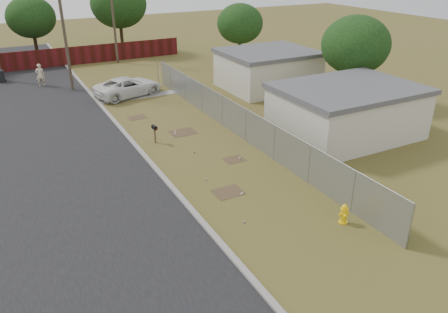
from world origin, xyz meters
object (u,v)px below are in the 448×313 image
trash_bin (0,76)px  fire_hydrant (344,214)px  pedestrian (40,75)px  pickup_truck (128,87)px  mailbox (155,129)px

trash_bin → fire_hydrant: bearing=-69.9°
fire_hydrant → pedestrian: 29.12m
pedestrian → trash_bin: (-3.00, 2.94, -0.43)m
trash_bin → pedestrian: bearing=-44.5°
pickup_truck → pedestrian: pedestrian is taller
fire_hydrant → pedestrian: size_ratio=0.48×
mailbox → pedestrian: 16.71m
pedestrian → trash_bin: size_ratio=1.86×
pedestrian → mailbox: bearing=108.5°
trash_bin → mailbox: bearing=-69.1°
pedestrian → fire_hydrant: bearing=110.2°
mailbox → pedestrian: size_ratio=0.59×
mailbox → pedestrian: bearing=104.9°
pickup_truck → pedestrian: (-5.69, 6.24, 0.20)m
fire_hydrant → pedestrian: (-8.32, 27.90, 0.52)m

